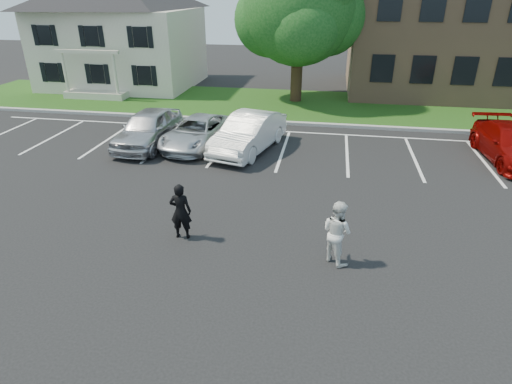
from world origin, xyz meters
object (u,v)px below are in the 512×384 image
car_silver_west (148,128)px  car_silver_minivan (197,132)px  car_white_sedan (249,133)px  house (121,30)px  car_red_compact (511,144)px  man_white_shirt (337,232)px  man_black_suit (181,211)px  tree (301,10)px

car_silver_west → car_silver_minivan: (2.20, 0.31, -0.16)m
car_silver_west → car_white_sedan: (4.61, 0.09, 0.00)m
car_silver_west → house: bearing=121.3°
car_silver_minivan → car_red_compact: size_ratio=0.94×
man_white_shirt → car_silver_minivan: size_ratio=0.37×
house → man_white_shirt: size_ratio=5.89×
man_black_suit → car_silver_minivan: size_ratio=0.36×
tree → car_white_sedan: tree is taller
man_black_suit → car_red_compact: (11.43, 8.17, -0.12)m
car_white_sedan → tree: bearing=96.4°
tree → car_red_compact: tree is taller
man_white_shirt → car_red_compact: man_white_shirt is taller
tree → man_black_suit: bearing=-96.3°
house → car_white_sedan: house is taller
man_white_shirt → car_red_compact: size_ratio=0.35×
house → car_silver_west: (6.89, -12.36, -3.02)m
tree → car_white_sedan: (-1.31, -9.40, -4.54)m
car_white_sedan → car_silver_west: bearing=-164.5°
tree → man_black_suit: (-1.85, -16.88, -4.51)m
house → car_silver_west: bearing=-60.9°
car_silver_west → car_red_compact: size_ratio=0.95×
house → tree: tree is taller
car_red_compact → house: bearing=148.5°
man_white_shirt → car_white_sedan: 8.79m
car_silver_west → car_white_sedan: 4.61m
car_silver_west → car_red_compact: bearing=5.1°
car_silver_minivan → man_black_suit: bearing=-68.5°
man_black_suit → man_white_shirt: (4.37, -0.43, 0.03)m
car_red_compact → man_white_shirt: bearing=-133.5°
house → car_silver_minivan: (9.09, -12.06, -3.18)m
house → man_white_shirt: 25.52m
man_white_shirt → car_white_sedan: man_white_shirt is taller
house → car_silver_minivan: 15.43m
man_white_shirt → car_silver_minivan: bearing=-8.9°
house → car_silver_west: house is taller
tree → man_black_suit: 17.57m
tree → car_red_compact: (9.58, -8.71, -4.63)m
man_white_shirt → car_red_compact: (7.06, 8.60, -0.15)m
man_black_suit → car_white_sedan: size_ratio=0.34×
tree → man_black_suit: size_ratio=5.24×
tree → car_red_compact: 13.75m
car_silver_west → car_white_sedan: size_ratio=0.97×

